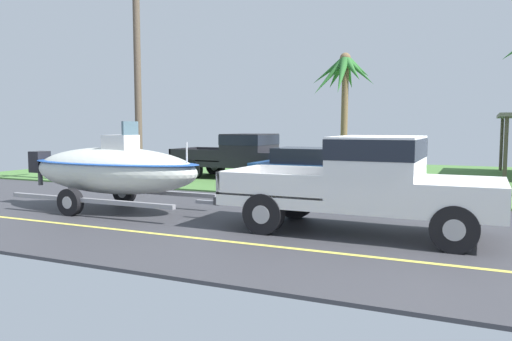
# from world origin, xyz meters

# --- Properties ---
(ground) EXTENTS (36.00, 22.00, 0.11)m
(ground) POSITION_xyz_m (0.00, 8.38, -0.01)
(ground) COLOR #38383D
(pickup_truck_towing) EXTENTS (5.50, 2.12, 1.90)m
(pickup_truck_towing) POSITION_xyz_m (-0.21, -0.01, 1.05)
(pickup_truck_towing) COLOR silver
(pickup_truck_towing) RESTS_ON ground
(boat_on_trailer) EXTENTS (5.94, 2.17, 2.21)m
(boat_on_trailer) POSITION_xyz_m (-6.66, -0.01, 1.02)
(boat_on_trailer) COLOR gray
(boat_on_trailer) RESTS_ON ground
(parked_pickup_background) EXTENTS (5.59, 2.16, 1.79)m
(parked_pickup_background) POSITION_xyz_m (-6.65, 7.84, 1.01)
(parked_pickup_background) COLOR black
(parked_pickup_background) RESTS_ON ground
(parked_sedan_near) EXTENTS (4.50, 1.86, 1.38)m
(parked_sedan_near) POSITION_xyz_m (-3.19, 5.91, 0.67)
(parked_sedan_near) COLOR #234C89
(parked_sedan_near) RESTS_ON ground
(palm_tree_mid) EXTENTS (2.88, 3.49, 5.29)m
(palm_tree_mid) POSITION_xyz_m (-4.05, 12.15, 4.14)
(palm_tree_mid) COLOR brown
(palm_tree_mid) RESTS_ON ground
(utility_pole) EXTENTS (0.24, 1.80, 8.16)m
(utility_pole) POSITION_xyz_m (-9.29, 4.44, 4.23)
(utility_pole) COLOR brown
(utility_pole) RESTS_ON ground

